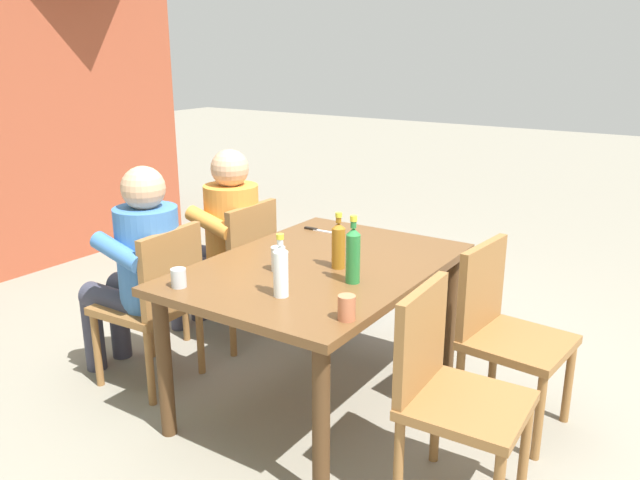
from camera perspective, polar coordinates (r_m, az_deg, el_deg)
ground_plane at (r=3.38m, az=-0.00°, el=-14.07°), size 24.00×24.00×0.00m
dining_table at (r=3.10m, az=-0.00°, el=-3.73°), size 1.43×1.01×0.74m
chair_far_right at (r=3.86m, az=-7.36°, el=-2.18°), size 0.44×0.44×0.87m
chair_far_left at (r=3.43m, az=-14.36°, el=-5.05°), size 0.46×0.46×0.87m
chair_near_right at (r=3.12m, az=16.01°, el=-7.42°), size 0.48×0.48×0.87m
chair_near_left at (r=2.56m, az=11.35°, el=-12.65°), size 0.45×0.45×0.87m
person_in_white_shirt at (r=3.88m, az=-8.68°, el=0.45°), size 0.47×0.61×1.18m
person_in_plaid_shirt at (r=3.45m, az=-15.84°, el=-2.09°), size 0.47×0.61×1.18m
bottle_clear at (r=2.65m, az=-3.53°, el=-2.66°), size 0.06×0.06×0.27m
bottle_green at (r=2.79m, az=2.97°, el=-1.26°), size 0.06×0.06×0.31m
bottle_amber at (r=2.98m, az=1.69°, el=-0.37°), size 0.06×0.06×0.27m
cup_steel at (r=2.83m, az=-12.51°, el=-3.32°), size 0.07×0.07×0.08m
cup_terracotta at (r=2.44m, az=2.39°, el=-6.06°), size 0.07×0.07×0.10m
cup_glass at (r=2.97m, az=-3.75°, el=-1.69°), size 0.07×0.07×0.12m
table_knife at (r=3.61m, az=-0.00°, el=0.86°), size 0.03×0.24×0.01m
backpack_by_near_side at (r=4.32m, az=2.97°, el=-3.86°), size 0.34×0.25×0.44m
backpack_by_far_side at (r=4.25m, az=11.89°, el=-4.89°), size 0.31×0.22×0.39m
brick_kiosk at (r=6.32m, az=-24.69°, el=13.46°), size 2.31×1.69×2.92m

